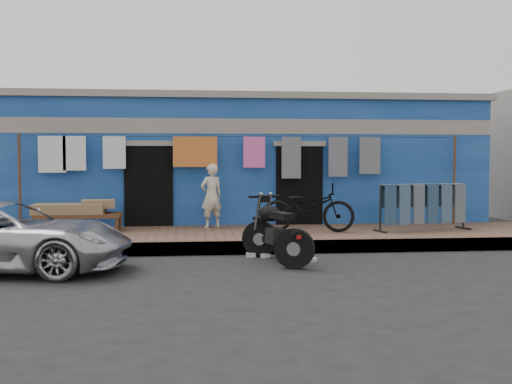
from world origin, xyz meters
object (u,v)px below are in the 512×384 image
(car, at_px, (2,235))
(charpoy, at_px, (79,216))
(bicycle, at_px, (308,202))
(motorcycle, at_px, (276,230))
(jeans_rack, at_px, (423,206))
(seated_person, at_px, (211,196))

(car, height_order, charpoy, car)
(bicycle, bearing_deg, charpoy, 94.26)
(charpoy, bearing_deg, motorcycle, -38.74)
(motorcycle, bearing_deg, bicycle, 50.18)
(motorcycle, bearing_deg, jeans_rack, 16.87)
(car, xyz_separation_m, motorcycle, (4.46, 0.41, -0.01))
(seated_person, xyz_separation_m, motorcycle, (0.98, -3.40, -0.40))
(car, xyz_separation_m, bicycle, (5.47, 2.79, 0.30))
(bicycle, xyz_separation_m, jeans_rack, (2.52, -0.03, -0.11))
(bicycle, distance_m, jeans_rack, 2.52)
(seated_person, bearing_deg, car, 23.15)
(car, height_order, jeans_rack, jeans_rack)
(charpoy, bearing_deg, seated_person, 6.66)
(car, bearing_deg, jeans_rack, -62.94)
(bicycle, relative_size, motorcycle, 1.04)
(seated_person, xyz_separation_m, bicycle, (1.99, -1.02, -0.09))
(car, relative_size, motorcycle, 2.22)
(motorcycle, relative_size, charpoy, 0.99)
(seated_person, relative_size, motorcycle, 0.77)
(charpoy, height_order, jeans_rack, jeans_rack)
(charpoy, bearing_deg, jeans_rack, -5.53)
(car, height_order, motorcycle, car)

